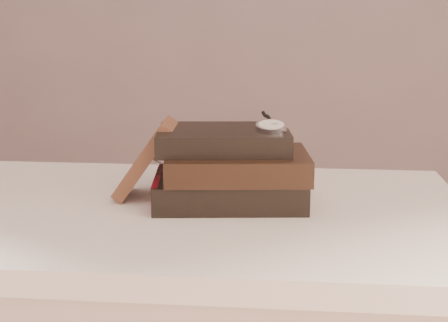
# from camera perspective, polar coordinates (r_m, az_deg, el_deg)

# --- Properties ---
(table) EXTENTS (1.00, 0.60, 0.75)m
(table) POSITION_cam_1_polar(r_m,az_deg,el_deg) (1.17, -3.90, -8.28)
(table) COLOR white
(table) RESTS_ON ground
(book_stack) EXTENTS (0.28, 0.21, 0.13)m
(book_stack) POSITION_cam_1_polar(r_m,az_deg,el_deg) (1.14, 0.58, -0.69)
(book_stack) COLOR black
(book_stack) RESTS_ON table
(journal) EXTENTS (0.12, 0.10, 0.14)m
(journal) POSITION_cam_1_polar(r_m,az_deg,el_deg) (1.18, -6.89, 0.22)
(journal) COLOR #45261A
(journal) RESTS_ON table
(pocket_watch) EXTENTS (0.06, 0.16, 0.02)m
(pocket_watch) POSITION_cam_1_polar(r_m,az_deg,el_deg) (1.12, 4.12, 3.09)
(pocket_watch) COLOR silver
(pocket_watch) RESTS_ON book_stack
(eyeglasses) EXTENTS (0.12, 0.14, 0.05)m
(eyeglasses) POSITION_cam_1_polar(r_m,az_deg,el_deg) (1.23, -3.90, 0.90)
(eyeglasses) COLOR silver
(eyeglasses) RESTS_ON book_stack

